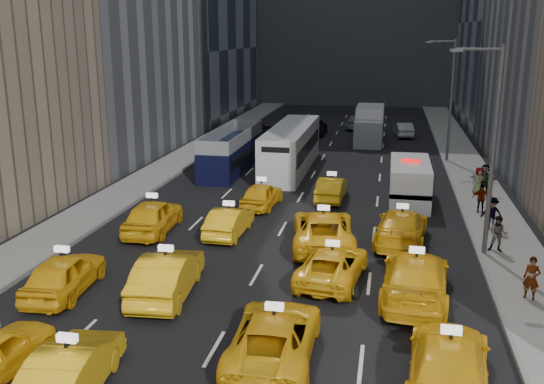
{
  "coord_description": "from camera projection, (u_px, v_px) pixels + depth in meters",
  "views": [
    {
      "loc": [
        4.99,
        -14.18,
        9.49
      ],
      "look_at": [
        -0.43,
        13.49,
        2.0
      ],
      "focal_mm": 40.0,
      "sensor_mm": 36.0,
      "label": 1
    }
  ],
  "objects": [
    {
      "name": "ground",
      "position": [
        194.0,
        384.0,
        16.81
      ],
      "size": [
        160.0,
        160.0,
        0.0
      ],
      "primitive_type": "plane",
      "color": "black",
      "rests_on": "ground"
    },
    {
      "name": "sidewalk_west",
      "position": [
        163.0,
        170.0,
        42.46
      ],
      "size": [
        3.0,
        90.0,
        0.15
      ],
      "primitive_type": "cube",
      "color": "gray",
      "rests_on": "ground"
    },
    {
      "name": "sidewalk_east",
      "position": [
        475.0,
        184.0,
        38.55
      ],
      "size": [
        3.0,
        90.0,
        0.15
      ],
      "primitive_type": "cube",
      "color": "gray",
      "rests_on": "ground"
    },
    {
      "name": "curb_west",
      "position": [
        183.0,
        171.0,
        42.18
      ],
      "size": [
        0.15,
        90.0,
        0.18
      ],
      "primitive_type": "cube",
      "color": "slate",
      "rests_on": "ground"
    },
    {
      "name": "curb_east",
      "position": [
        451.0,
        183.0,
        38.82
      ],
      "size": [
        0.15,
        90.0,
        0.18
      ],
      "primitive_type": "cube",
      "color": "slate",
      "rests_on": "ground"
    },
    {
      "name": "streetlight_near",
      "position": [
        491.0,
        145.0,
        25.23
      ],
      "size": [
        2.15,
        0.22,
        9.0
      ],
      "color": "#595B60",
      "rests_on": "ground"
    },
    {
      "name": "streetlight_far",
      "position": [
        450.0,
        96.0,
        44.19
      ],
      "size": [
        2.15,
        0.22,
        9.0
      ],
      "color": "#595B60",
      "rests_on": "ground"
    },
    {
      "name": "taxi_5",
      "position": [
        70.0,
        370.0,
        16.15
      ],
      "size": [
        2.0,
        4.61,
        1.48
      ],
      "primitive_type": "imported",
      "rotation": [
        0.0,
        0.0,
        3.24
      ],
      "color": "yellow",
      "rests_on": "ground"
    },
    {
      "name": "taxi_6",
      "position": [
        274.0,
        336.0,
        18.0
      ],
      "size": [
        2.56,
        5.32,
        1.46
      ],
      "primitive_type": "imported",
      "rotation": [
        0.0,
        0.0,
        3.17
      ],
      "color": "yellow",
      "rests_on": "ground"
    },
    {
      "name": "taxi_7",
      "position": [
        449.0,
        363.0,
        16.46
      ],
      "size": [
        2.67,
        5.48,
        1.54
      ],
      "primitive_type": "imported",
      "rotation": [
        0.0,
        0.0,
        3.04
      ],
      "color": "yellow",
      "rests_on": "ground"
    },
    {
      "name": "taxi_8",
      "position": [
        64.0,
        274.0,
        22.49
      ],
      "size": [
        2.14,
        4.62,
        1.53
      ],
      "primitive_type": "imported",
      "rotation": [
        0.0,
        0.0,
        3.22
      ],
      "color": "yellow",
      "rests_on": "ground"
    },
    {
      "name": "taxi_9",
      "position": [
        167.0,
        275.0,
        22.29
      ],
      "size": [
        2.17,
        5.11,
        1.64
      ],
      "primitive_type": "imported",
      "rotation": [
        0.0,
        0.0,
        3.23
      ],
      "color": "yellow",
      "rests_on": "ground"
    },
    {
      "name": "taxi_10",
      "position": [
        332.0,
        265.0,
        23.65
      ],
      "size": [
        2.76,
        5.05,
        1.34
      ],
      "primitive_type": "imported",
      "rotation": [
        0.0,
        0.0,
        3.03
      ],
      "color": "yellow",
      "rests_on": "ground"
    },
    {
      "name": "taxi_11",
      "position": [
        415.0,
        277.0,
        22.02
      ],
      "size": [
        2.7,
        5.9,
        1.67
      ],
      "primitive_type": "imported",
      "rotation": [
        0.0,
        0.0,
        3.08
      ],
      "color": "yellow",
      "rests_on": "ground"
    },
    {
      "name": "taxi_12",
      "position": [
        153.0,
        216.0,
        29.38
      ],
      "size": [
        2.19,
        4.91,
        1.64
      ],
      "primitive_type": "imported",
      "rotation": [
        0.0,
        0.0,
        3.2
      ],
      "color": "yellow",
      "rests_on": "ground"
    },
    {
      "name": "taxi_13",
      "position": [
        229.0,
        221.0,
        29.01
      ],
      "size": [
        1.56,
        4.18,
        1.36
      ],
      "primitive_type": "imported",
      "rotation": [
        0.0,
        0.0,
        3.11
      ],
      "color": "yellow",
      "rests_on": "ground"
    },
    {
      "name": "taxi_14",
      "position": [
        323.0,
        229.0,
        27.43
      ],
      "size": [
        3.45,
        6.12,
        1.61
      ],
      "primitive_type": "imported",
      "rotation": [
        0.0,
        0.0,
        3.28
      ],
      "color": "yellow",
      "rests_on": "ground"
    },
    {
      "name": "taxi_15",
      "position": [
        402.0,
        227.0,
        27.86
      ],
      "size": [
        2.71,
        5.57,
        1.56
      ],
      "primitive_type": "imported",
      "rotation": [
        0.0,
        0.0,
        3.04
      ],
      "color": "yellow",
      "rests_on": "ground"
    },
    {
      "name": "taxi_16",
      "position": [
        262.0,
        195.0,
        33.64
      ],
      "size": [
        1.95,
        4.19,
        1.39
      ],
      "primitive_type": "imported",
      "rotation": [
        0.0,
        0.0,
        3.07
      ],
      "color": "yellow",
      "rests_on": "ground"
    },
    {
      "name": "taxi_17",
      "position": [
        331.0,
        189.0,
        35.04
      ],
      "size": [
        1.57,
        4.16,
        1.36
      ],
      "primitive_type": "imported",
      "rotation": [
        0.0,
        0.0,
        3.11
      ],
      "color": "yellow",
      "rests_on": "ground"
    },
    {
      "name": "nypd_van",
      "position": [
        410.0,
        182.0,
        34.66
      ],
      "size": [
        3.02,
        6.02,
        2.48
      ],
      "rotation": [
        0.0,
        0.0,
        -0.14
      ],
      "color": "white",
      "rests_on": "ground"
    },
    {
      "name": "double_decker",
      "position": [
        232.0,
        150.0,
        42.51
      ],
      "size": [
        2.36,
        9.85,
        2.86
      ],
      "rotation": [
        0.0,
        0.0,
        -0.01
      ],
      "color": "black",
      "rests_on": "ground"
    },
    {
      "name": "city_bus",
      "position": [
        291.0,
        148.0,
        42.59
      ],
      "size": [
        3.18,
        12.1,
        3.1
      ],
      "rotation": [
        0.0,
        0.0,
        -0.06
      ],
      "color": "silver",
      "rests_on": "ground"
    },
    {
      "name": "box_truck",
      "position": [
        369.0,
        125.0,
        53.02
      ],
      "size": [
        2.65,
        6.94,
        3.13
      ],
      "rotation": [
        0.0,
        0.0,
        0.05
      ],
      "color": "silver",
      "rests_on": "ground"
    },
    {
      "name": "misc_car_0",
      "position": [
        413.0,
        164.0,
        41.18
      ],
      "size": [
        2.07,
        4.89,
        1.57
      ],
      "primitive_type": "imported",
      "rotation": [
        0.0,
        0.0,
        3.23
      ],
      "color": "#ABAEB3",
      "rests_on": "ground"
    },
    {
      "name": "misc_car_1",
      "position": [
        257.0,
        131.0,
        54.51
      ],
      "size": [
        2.93,
        5.87,
        1.6
      ],
      "primitive_type": "imported",
      "rotation": [
        0.0,
        0.0,
        3.09
      ],
      "color": "black",
      "rests_on": "ground"
    },
    {
      "name": "misc_car_2",
      "position": [
        357.0,
        122.0,
        60.91
      ],
      "size": [
        2.29,
        4.83,
        1.36
      ],
      "primitive_type": "imported",
      "rotation": [
        0.0,
        0.0,
        3.06
      ],
      "color": "gray",
      "rests_on": "ground"
    },
    {
      "name": "misc_car_3",
      "position": [
        315.0,
        127.0,
        57.16
      ],
      "size": [
        2.02,
        4.67,
        1.57
      ],
      "primitive_type": "imported",
      "rotation": [
        0.0,
        0.0,
        3.11
      ],
      "color": "black",
      "rests_on": "ground"
    },
    {
      "name": "misc_car_4",
      "position": [
        403.0,
        130.0,
        56.22
      ],
      "size": [
        1.95,
        4.21,
        1.34
      ],
      "primitive_type": "imported",
      "rotation": [
        0.0,
        0.0,
        3.28
      ],
      "color": "#999BA0",
      "rests_on": "ground"
    },
    {
      "name": "pedestrian_0",
      "position": [
        532.0,
        278.0,
        21.67
      ],
      "size": [
        0.68,
        0.58,
        1.58
      ],
      "primitive_type": "imported",
      "rotation": [
        0.0,
        0.0,
        -0.41
      ],
      "color": "gray",
      "rests_on": "sidewalk_east"
    },
    {
      "name": "pedestrian_1",
      "position": [
        498.0,
        234.0,
        26.37
      ],
      "size": [
        0.85,
        0.57,
        1.61
      ],
      "primitive_type": "imported",
      "rotation": [
        0.0,
        0.0,
        -0.19
      ],
      "color": "gray",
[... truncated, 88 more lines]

